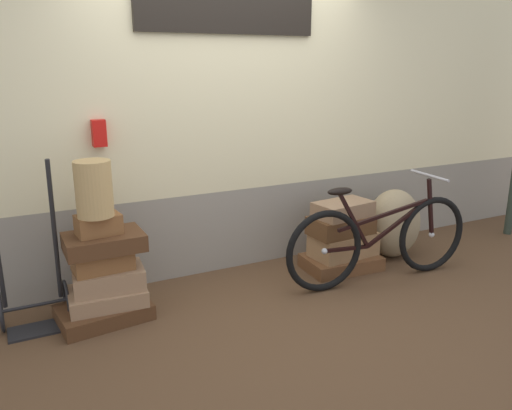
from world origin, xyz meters
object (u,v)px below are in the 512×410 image
at_px(suitcase_3, 103,260).
at_px(suitcase_4, 104,242).
at_px(wicker_basket, 94,189).
at_px(suitcase_7, 343,244).
at_px(suitcase_0, 104,312).
at_px(suitcase_5, 98,224).
at_px(suitcase_9, 343,209).
at_px(burlap_sack, 393,223).
at_px(suitcase_6, 341,262).
at_px(suitcase_1, 107,296).
at_px(suitcase_2, 109,279).
at_px(suitcase_8, 341,225).
at_px(luggage_trolley, 33,290).
at_px(bicycle, 380,240).

xyz_separation_m(suitcase_3, suitcase_4, (0.02, 0.02, 0.13)).
bearing_deg(wicker_basket, suitcase_7, -0.34).
bearing_deg(suitcase_0, suitcase_5, 59.89).
height_order(suitcase_9, wicker_basket, wicker_basket).
bearing_deg(burlap_sack, suitcase_6, -176.86).
bearing_deg(wicker_basket, suitcase_5, 61.36).
relative_size(suitcase_0, suitcase_1, 1.17).
distance_m(suitcase_1, suitcase_6, 2.08).
relative_size(suitcase_0, suitcase_7, 1.08).
height_order(suitcase_0, wicker_basket, wicker_basket).
distance_m(suitcase_2, suitcase_6, 2.07).
bearing_deg(suitcase_3, suitcase_1, -19.64).
bearing_deg(suitcase_7, burlap_sack, -1.07).
distance_m(suitcase_7, suitcase_8, 0.19).
relative_size(wicker_basket, luggage_trolley, 0.33).
bearing_deg(suitcase_5, suitcase_6, -7.14).
xyz_separation_m(suitcase_2, suitcase_7, (2.08, -0.01, -0.08)).
bearing_deg(suitcase_9, suitcase_6, -33.93).
bearing_deg(suitcase_5, suitcase_8, -6.91).
distance_m(suitcase_0, bicycle, 2.29).
xyz_separation_m(suitcase_1, suitcase_3, (-0.01, 0.00, 0.28)).
bearing_deg(burlap_sack, luggage_trolley, 178.30).
bearing_deg(wicker_basket, suitcase_1, -19.23).
xyz_separation_m(suitcase_5, suitcase_7, (2.11, -0.04, -0.48)).
height_order(suitcase_4, luggage_trolley, luggage_trolley).
relative_size(suitcase_4, suitcase_5, 1.81).
distance_m(suitcase_0, wicker_basket, 0.92).
relative_size(luggage_trolley, bicycle, 0.68).
xyz_separation_m(suitcase_3, suitcase_8, (2.08, -0.00, -0.04)).
bearing_deg(suitcase_5, suitcase_1, -76.91).
xyz_separation_m(suitcase_6, burlap_sack, (0.62, 0.03, 0.27)).
bearing_deg(suitcase_3, suitcase_7, -3.25).
distance_m(suitcase_3, suitcase_4, 0.13).
relative_size(suitcase_5, suitcase_6, 0.45).
bearing_deg(suitcase_7, bicycle, -78.30).
bearing_deg(suitcase_9, suitcase_2, 173.07).
bearing_deg(suitcase_7, suitcase_3, 176.13).
relative_size(suitcase_2, suitcase_9, 0.97).
relative_size(suitcase_2, luggage_trolley, 0.41).
xyz_separation_m(suitcase_5, burlap_sack, (2.71, -0.01, -0.38)).
bearing_deg(suitcase_8, suitcase_0, 177.76).
height_order(suitcase_7, suitcase_8, suitcase_8).
distance_m(suitcase_1, burlap_sack, 2.70).
xyz_separation_m(suitcase_2, suitcase_6, (2.06, -0.01, -0.24)).
relative_size(suitcase_4, suitcase_7, 0.93).
xyz_separation_m(suitcase_2, bicycle, (2.18, -0.37, 0.06)).
distance_m(suitcase_7, luggage_trolley, 2.59).
height_order(suitcase_1, suitcase_8, suitcase_8).
height_order(suitcase_5, suitcase_9, suitcase_5).
relative_size(suitcase_9, luggage_trolley, 0.42).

